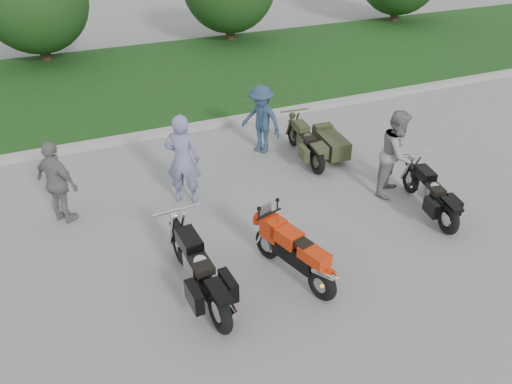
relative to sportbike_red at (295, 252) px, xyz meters
name	(u,v)px	position (x,y,z in m)	size (l,w,h in m)	color
ground	(294,270)	(0.09, 0.15, -0.52)	(80.00, 80.00, 0.00)	gray
curb	(189,128)	(0.09, 6.15, -0.44)	(60.00, 0.30, 0.15)	#AAA7A0
grass_strip	(152,79)	(0.09, 10.30, -0.45)	(60.00, 8.00, 0.14)	#27581E
sportbike_red	(295,252)	(0.00, 0.00, 0.00)	(0.70, 1.81, 0.88)	black
cruiser_left	(200,273)	(-1.52, 0.18, -0.05)	(0.46, 2.36, 0.91)	black
cruiser_right	(432,196)	(3.27, 0.63, -0.12)	(0.52, 2.02, 0.78)	black
cruiser_sidecar	(321,144)	(2.46, 3.47, -0.15)	(1.10, 2.04, 0.79)	black
person_stripe	(183,160)	(-0.95, 2.96, 0.42)	(0.68, 0.45, 1.87)	#7C7EA8
person_grey	(397,153)	(3.08, 1.59, 0.38)	(0.87, 0.68, 1.80)	gray
person_denim	(261,120)	(1.33, 4.35, 0.30)	(1.06, 0.61, 1.64)	navy
person_back	(58,183)	(-3.27, 3.20, 0.31)	(0.97, 0.40, 1.65)	gray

